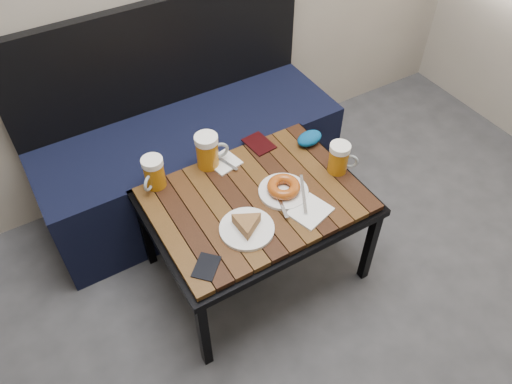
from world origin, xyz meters
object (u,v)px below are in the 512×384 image
beer_mug_centre (208,151)px  passport_burgundy (259,144)px  beer_mug_left (154,173)px  plate_bagel (284,189)px  passport_navy (206,267)px  cafe_table (256,205)px  bench (189,154)px  beer_mug_right (339,158)px  knit_pouch (309,138)px  plate_pie (247,226)px

beer_mug_centre → passport_burgundy: 0.25m
passport_burgundy → beer_mug_left: bearing=174.4°
beer_mug_centre → plate_bagel: bearing=-49.6°
plate_bagel → passport_navy: plate_bagel is taller
cafe_table → beer_mug_centre: size_ratio=5.54×
beer_mug_centre → passport_navy: size_ratio=1.43×
bench → passport_navy: 0.83m
beer_mug_centre → plate_bagel: size_ratio=0.62×
beer_mug_left → passport_navy: 0.46m
beer_mug_right → plate_bagel: size_ratio=0.54×
cafe_table → knit_pouch: knit_pouch is taller
bench → plate_bagel: bearing=-76.7°
plate_pie → plate_bagel: (0.22, 0.09, -0.00)m
plate_bagel → passport_navy: size_ratio=2.31×
cafe_table → knit_pouch: (0.36, 0.16, 0.07)m
bench → passport_burgundy: bearing=-55.8°
plate_bagel → cafe_table: bearing=161.1°
plate_pie → cafe_table: bearing=47.7°
cafe_table → plate_bagel: size_ratio=3.42×
bench → beer_mug_centre: 0.42m
plate_pie → passport_navy: size_ratio=1.90×
beer_mug_centre → cafe_table: bearing=-64.9°
plate_pie → bench: bearing=83.8°
beer_mug_centre → passport_burgundy: size_ratio=1.14×
beer_mug_centre → knit_pouch: (0.43, -0.10, -0.05)m
cafe_table → passport_burgundy: size_ratio=6.33×
bench → passport_burgundy: (0.21, -0.31, 0.20)m
bench → knit_pouch: (0.40, -0.41, 0.23)m
beer_mug_right → knit_pouch: size_ratio=1.11×
beer_mug_left → knit_pouch: bearing=131.2°
plate_bagel → knit_pouch: (0.26, 0.19, 0.00)m
beer_mug_left → beer_mug_right: size_ratio=1.02×
beer_mug_centre → bench: bearing=92.9°
plate_bagel → plate_pie: bearing=-157.7°
passport_burgundy → knit_pouch: (0.19, -0.10, 0.02)m
bench → cafe_table: (0.04, -0.57, 0.16)m
beer_mug_right → passport_navy: beer_mug_right is taller
beer_mug_centre → beer_mug_right: 0.53m
plate_pie → passport_burgundy: bearing=53.6°
bench → beer_mug_left: 0.49m
passport_navy → beer_mug_centre: bearing=108.0°
beer_mug_centre → plate_pie: 0.39m
bench → beer_mug_left: size_ratio=10.30×
bench → beer_mug_centre: (-0.03, -0.31, 0.28)m
beer_mug_right → passport_navy: size_ratio=1.26×
bench → plate_bagel: size_ratio=5.71×
beer_mug_left → passport_navy: bearing=49.0°
bench → knit_pouch: 0.61m
knit_pouch → beer_mug_centre: bearing=167.0°
bench → passport_burgundy: 0.42m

